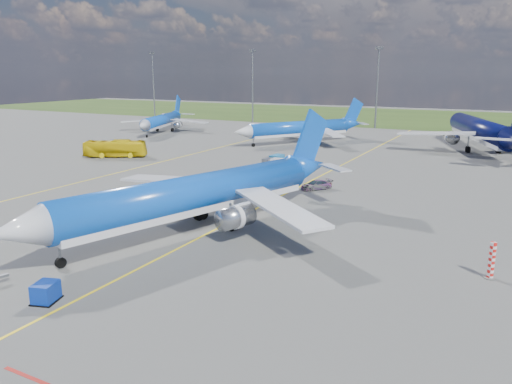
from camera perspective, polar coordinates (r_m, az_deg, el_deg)
The scene contains 15 objects.
ground at distance 45.56m, azimuth -10.40°, elevation -7.14°, with size 400.00×400.00×0.00m, color #575754.
grass_strip at distance 185.88m, azimuth 19.60°, elevation 7.92°, with size 400.00×80.00×0.01m, color #2D4719.
taxiway_lines at distance 68.38m, azimuth 4.11°, elevation 0.08°, with size 60.25×160.00×0.02m.
floodlight_masts at distance 144.26m, azimuth 21.56°, elevation 11.34°, with size 202.20×0.50×22.70m.
warning_post at distance 43.72m, azimuth 25.34°, elevation -7.09°, with size 0.50×0.50×3.00m, color red.
bg_jet_nw at distance 137.69m, azimuth -10.67°, elevation 6.73°, with size 26.13×34.29×8.98m, color blue, non-canonical shape.
bg_jet_nnw at distance 115.28m, azimuth 4.99°, elevation 5.61°, with size 27.72×36.38×9.53m, color blue, non-canonical shape.
bg_jet_n at distance 113.62m, azimuth 24.05°, elevation 4.36°, with size 36.07×47.34×12.40m, color #060B39, non-canonical shape.
main_airliner at distance 51.93m, azimuth -6.94°, elevation -4.40°, with size 32.43×42.57×11.15m, color blue, non-canonical shape.
uld_container at distance 39.13m, azimuth -22.90°, elevation -10.49°, with size 1.41×1.77×1.41m, color #0B2E9F.
apron_bus at distance 99.23m, azimuth -15.81°, elevation 4.80°, with size 2.74×11.72×3.26m, color yellow.
service_car_a at distance 70.95m, azimuth -7.88°, elevation 1.05°, with size 1.63×4.04×1.38m, color #999999.
service_car_b at distance 77.06m, azimuth -2.08°, elevation 2.14°, with size 2.16×4.69×1.30m, color #999999.
service_car_c at distance 69.64m, azimuth 6.90°, elevation 0.82°, with size 1.84×4.53×1.32m, color #999999.
baggage_tug_c at distance 89.95m, azimuth 2.05°, elevation 3.76°, with size 2.02×5.66×1.24m.
Camera 1 is at (26.75, -33.25, 15.98)m, focal length 35.00 mm.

